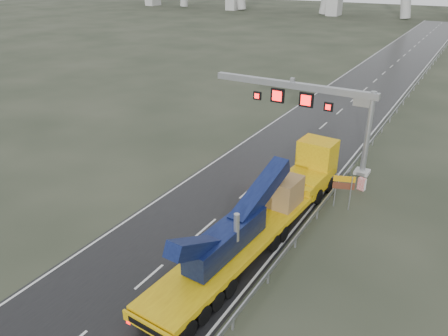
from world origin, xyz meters
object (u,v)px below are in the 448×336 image
Objects in this scene: striped_barrier at (362,184)px; sign_gantry at (314,102)px; exit_sign_pair at (344,185)px; heavy_haul_truck at (272,204)px.

sign_gantry is at bearing 165.34° from striped_barrier.
exit_sign_pair is at bearing -84.27° from striped_barrier.
striped_barrier is at bearing -28.54° from sign_gantry.
exit_sign_pair is 3.93m from striped_barrier.
sign_gantry reaches higher than heavy_haul_truck.
striped_barrier is (3.84, 8.72, -1.37)m from heavy_haul_truck.
sign_gantry is 9.13m from exit_sign_pair.
sign_gantry is 12.42m from heavy_haul_truck.
heavy_haul_truck reaches higher than exit_sign_pair.
exit_sign_pair is at bearing -53.10° from sign_gantry.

